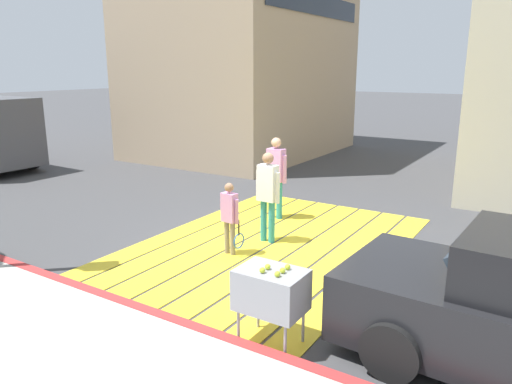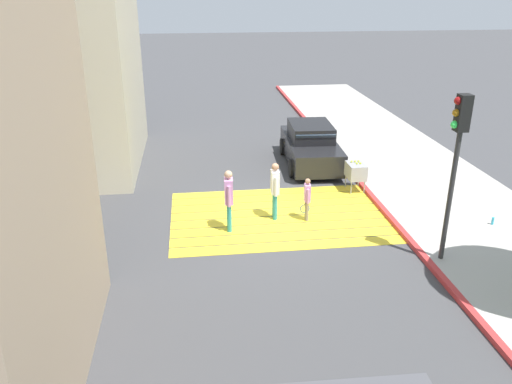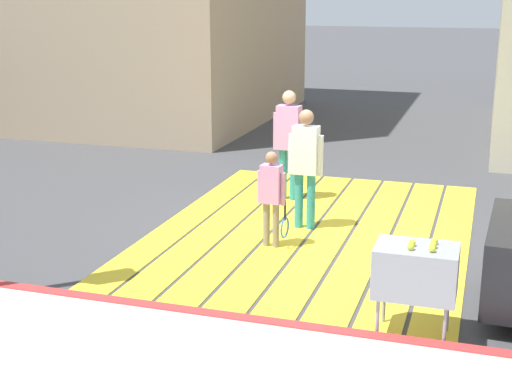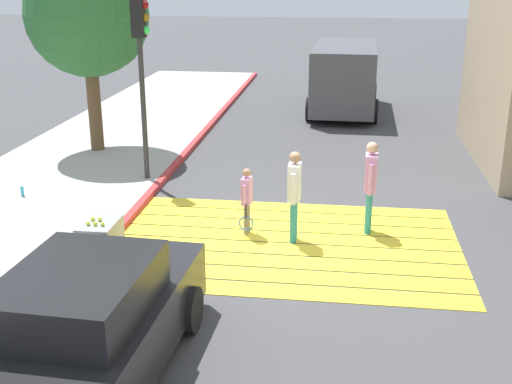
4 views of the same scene
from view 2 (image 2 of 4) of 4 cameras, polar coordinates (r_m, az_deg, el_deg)
ground_plane at (r=15.53m, az=2.47°, el=-2.69°), size 120.00×120.00×0.00m
crosswalk_stripes at (r=15.52m, az=2.47°, el=-2.67°), size 6.40×4.35×0.01m
sidewalk_west at (r=17.28m, az=21.12°, el=-1.35°), size 4.80×40.00×0.12m
curb_painted at (r=16.32m, az=13.81°, el=-1.81°), size 0.16×40.00×0.13m
building_far_south at (r=20.71m, az=-25.22°, el=15.73°), size 8.00×7.04×9.81m
car_parked_near_curb at (r=19.82m, az=6.07°, el=5.10°), size 2.14×4.38×1.57m
traffic_light_corner at (r=12.72m, az=21.35°, el=4.71°), size 0.39×0.28×4.24m
tennis_ball_cart at (r=17.48m, az=10.99°, el=2.31°), size 0.56×0.80×1.02m
water_bottle at (r=16.16m, az=24.73°, el=-2.92°), size 0.07×0.07×0.22m
pedestrian_adult_lead at (r=14.23m, az=-3.03°, el=-0.48°), size 0.25×0.52×1.80m
pedestrian_adult_trailing at (r=14.98m, az=2.12°, el=0.57°), size 0.23×0.51×1.74m
pedestrian_child_with_racket at (r=15.04m, az=5.68°, el=-0.55°), size 0.29×0.41×1.31m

